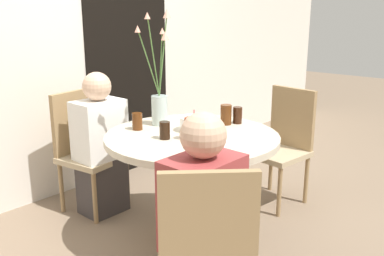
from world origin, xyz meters
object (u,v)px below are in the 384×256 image
(chair_left_flank, at_px, (85,145))
(drink_glass_4, at_px, (190,129))
(birthday_cake, at_px, (194,124))
(drink_glass_0, at_px, (137,121))
(drink_glass_1, at_px, (237,115))
(person_guest, at_px, (203,233))
(chair_near_front, at_px, (206,252))
(side_plate, at_px, (223,144))
(person_woman, at_px, (100,149))
(flower_vase, at_px, (160,94))
(chair_right_flank, at_px, (283,140))
(drink_glass_2, at_px, (226,115))
(drink_glass_3, at_px, (165,130))

(chair_left_flank, relative_size, drink_glass_4, 6.63)
(birthday_cake, bearing_deg, drink_glass_0, 127.41)
(drink_glass_1, bearing_deg, chair_left_flank, 119.30)
(drink_glass_0, distance_m, person_guest, 1.01)
(chair_near_front, relative_size, side_plate, 4.90)
(chair_left_flank, relative_size, person_guest, 0.85)
(person_woman, bearing_deg, flower_vase, -71.32)
(drink_glass_1, bearing_deg, flower_vase, 135.75)
(chair_right_flank, xyz_separation_m, drink_glass_4, (-1.03, 0.03, 0.30))
(chair_near_front, distance_m, flower_vase, 1.28)
(drink_glass_2, xyz_separation_m, person_woman, (-0.45, 0.78, -0.30))
(chair_left_flank, relative_size, chair_right_flank, 1.00)
(flower_vase, relative_size, drink_glass_0, 6.87)
(flower_vase, bearing_deg, chair_left_flank, 106.30)
(drink_glass_1, xyz_separation_m, person_guest, (-0.95, -0.51, -0.29))
(chair_near_front, relative_size, drink_glass_2, 6.66)
(drink_glass_3, distance_m, drink_glass_4, 0.15)
(drink_glass_3, xyz_separation_m, person_guest, (-0.37, -0.61, -0.28))
(drink_glass_3, distance_m, person_guest, 0.77)
(drink_glass_4, bearing_deg, person_guest, -133.26)
(chair_right_flank, xyz_separation_m, flower_vase, (-0.90, 0.41, 0.44))
(chair_left_flank, xyz_separation_m, drink_glass_2, (0.47, -0.94, 0.30))
(birthday_cake, relative_size, person_guest, 0.17)
(drink_glass_0, distance_m, drink_glass_2, 0.58)
(drink_glass_1, height_order, drink_glass_4, drink_glass_4)
(side_plate, relative_size, drink_glass_4, 1.35)
(chair_right_flank, distance_m, drink_glass_3, 1.16)
(drink_glass_4, bearing_deg, person_woman, 92.34)
(drink_glass_0, xyz_separation_m, drink_glass_1, (0.55, -0.38, 0.00))
(side_plate, xyz_separation_m, person_guest, (-0.51, -0.29, -0.24))
(chair_left_flank, relative_size, person_woman, 0.85)
(chair_near_front, xyz_separation_m, flower_vase, (0.70, 0.98, 0.44))
(person_guest, bearing_deg, drink_glass_1, 28.17)
(birthday_cake, bearing_deg, chair_near_front, -135.67)
(drink_glass_0, bearing_deg, birthday_cake, -52.59)
(flower_vase, distance_m, drink_glass_1, 0.54)
(birthday_cake, distance_m, person_woman, 0.80)
(drink_glass_0, relative_size, drink_glass_4, 0.81)
(side_plate, bearing_deg, drink_glass_1, 26.84)
(chair_near_front, height_order, flower_vase, flower_vase)
(drink_glass_1, bearing_deg, person_guest, -151.83)
(chair_near_front, height_order, birthday_cake, chair_near_front)
(drink_glass_4, bearing_deg, drink_glass_0, 98.81)
(chair_near_front, xyz_separation_m, drink_glass_2, (0.99, 0.66, 0.30))
(drink_glass_0, height_order, drink_glass_2, drink_glass_2)
(flower_vase, xyz_separation_m, drink_glass_4, (-0.12, -0.38, -0.14))
(side_plate, xyz_separation_m, drink_glass_2, (0.37, 0.26, 0.06))
(chair_near_front, bearing_deg, side_plate, -102.60)
(chair_left_flank, height_order, birthday_cake, chair_left_flank)
(chair_right_flank, height_order, birthday_cake, chair_right_flank)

